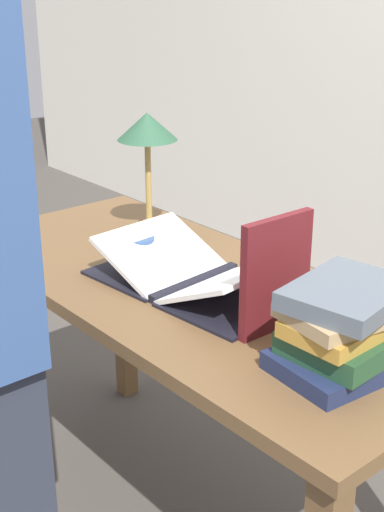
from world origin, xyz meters
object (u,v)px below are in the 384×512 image
(open_book, at_px, (194,275))
(book_standing_upright, at_px, (276,275))
(book_stack_tall, at_px, (345,329))
(coffee_mug, at_px, (139,252))
(reading_lamp, at_px, (148,144))

(open_book, bearing_deg, book_standing_upright, -7.63)
(open_book, xyz_separation_m, book_stack_tall, (0.50, -0.04, 0.06))
(open_book, height_order, coffee_mug, open_book)
(book_stack_tall, relative_size, reading_lamp, 0.77)
(open_book, xyz_separation_m, reading_lamp, (-0.37, 0.14, 0.25))
(book_stack_tall, xyz_separation_m, coffee_mug, (-0.70, 0.01, -0.05))
(book_standing_upright, bearing_deg, reading_lamp, 168.15)
(coffee_mug, bearing_deg, book_stack_tall, -0.42)
(book_stack_tall, height_order, coffee_mug, book_stack_tall)
(open_book, distance_m, reading_lamp, 0.47)
(open_book, height_order, reading_lamp, reading_lamp)
(book_standing_upright, distance_m, reading_lamp, 0.70)
(book_standing_upright, bearing_deg, coffee_mug, -176.92)
(reading_lamp, distance_m, coffee_mug, 0.35)
(open_book, relative_size, coffee_mug, 5.23)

